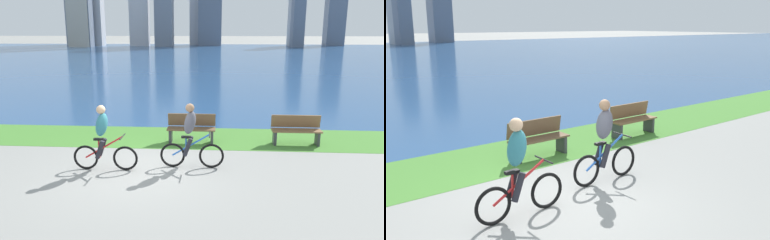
{
  "view_description": "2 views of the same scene",
  "coord_description": "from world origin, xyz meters",
  "views": [
    {
      "loc": [
        1.99,
        -8.92,
        3.54
      ],
      "look_at": [
        1.3,
        1.15,
        1.07
      ],
      "focal_mm": 35.6,
      "sensor_mm": 36.0,
      "label": 1
    },
    {
      "loc": [
        -4.11,
        -5.57,
        3.11
      ],
      "look_at": [
        0.96,
        0.76,
        1.25
      ],
      "focal_mm": 39.19,
      "sensor_mm": 36.0,
      "label": 2
    }
  ],
  "objects": [
    {
      "name": "cyclist_trailing",
      "position": [
        -0.86,
        0.03,
        0.84
      ],
      "size": [
        1.65,
        0.52,
        1.68
      ],
      "color": "black",
      "rests_on": "ground"
    },
    {
      "name": "ground_plane",
      "position": [
        0.0,
        0.0,
        0.0
      ],
      "size": [
        300.0,
        300.0,
        0.0
      ],
      "primitive_type": "plane",
      "color": "gray"
    },
    {
      "name": "bench_far_along_path",
      "position": [
        1.18,
        2.57,
        0.45
      ],
      "size": [
        1.5,
        0.47,
        0.9
      ],
      "color": "brown",
      "rests_on": "ground"
    },
    {
      "name": "bench_near_path",
      "position": [
        4.42,
        2.59,
        0.45
      ],
      "size": [
        1.5,
        0.47,
        0.9
      ],
      "color": "brown",
      "rests_on": "ground"
    },
    {
      "name": "cyclist_lead",
      "position": [
        1.31,
        0.35,
        0.84
      ],
      "size": [
        1.65,
        0.52,
        1.69
      ],
      "color": "black",
      "rests_on": "ground"
    },
    {
      "name": "grass_strip_bayside",
      "position": [
        0.0,
        3.05,
        0.0
      ],
      "size": [
        120.0,
        2.52,
        0.01
      ],
      "primitive_type": "cube",
      "color": "#478433",
      "rests_on": "ground"
    }
  ]
}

